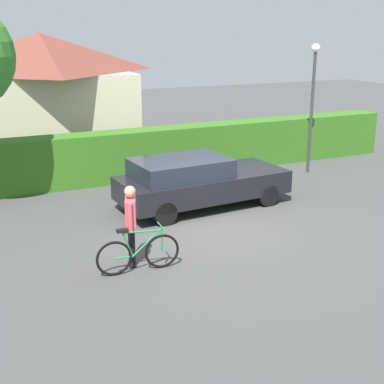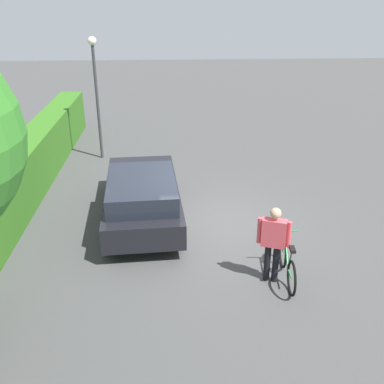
# 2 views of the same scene
# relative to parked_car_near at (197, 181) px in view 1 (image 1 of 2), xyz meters

# --- Properties ---
(ground_plane) EXTENTS (60.00, 60.00, 0.00)m
(ground_plane) POSITION_rel_parked_car_near_xyz_m (-0.32, -1.68, -0.72)
(ground_plane) COLOR #434343
(hedge_row) EXTENTS (18.47, 0.90, 1.54)m
(hedge_row) POSITION_rel_parked_car_near_xyz_m (-0.32, 3.38, 0.05)
(hedge_row) COLOR #326B1D
(hedge_row) RESTS_ON ground
(house_distant) EXTENTS (6.03, 5.43, 4.43)m
(house_distant) POSITION_rel_parked_car_near_xyz_m (-2.42, 7.98, 1.54)
(house_distant) COLOR beige
(house_distant) RESTS_ON ground
(parked_car_near) EXTENTS (4.59, 2.10, 1.37)m
(parked_car_near) POSITION_rel_parked_car_near_xyz_m (0.00, 0.00, 0.00)
(parked_car_near) COLOR black
(parked_car_near) RESTS_ON ground
(bicycle) EXTENTS (1.66, 0.50, 0.93)m
(bicycle) POSITION_rel_parked_car_near_xyz_m (-2.73, -3.06, -0.34)
(bicycle) COLOR black
(bicycle) RESTS_ON ground
(person_rider) EXTENTS (0.35, 0.63, 1.65)m
(person_rider) POSITION_rel_parked_car_near_xyz_m (-2.75, -2.73, 0.24)
(person_rider) COLOR black
(person_rider) RESTS_ON ground
(street_lamp) EXTENTS (0.28, 0.28, 4.12)m
(street_lamp) POSITION_rel_parked_car_near_xyz_m (4.87, 1.68, 1.95)
(street_lamp) COLOR #38383D
(street_lamp) RESTS_ON ground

